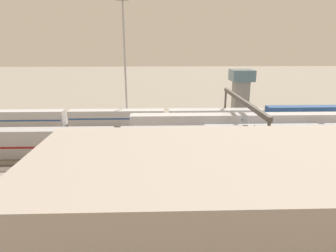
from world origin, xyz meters
name	(u,v)px	position (x,y,z in m)	size (l,w,h in m)	color
ground_plane	(184,141)	(0.00, 0.00, 0.00)	(400.00, 400.00, 0.00)	gray
track_bed_0	(179,125)	(0.00, -12.50, 0.06)	(140.00, 2.80, 0.12)	#3D3833
track_bed_1	(181,131)	(0.00, -7.50, 0.06)	(140.00, 2.80, 0.12)	#4C443D
track_bed_2	(183,137)	(0.00, -2.50, 0.06)	(140.00, 2.80, 0.12)	#3D3833
track_bed_3	(185,145)	(0.00, 2.50, 0.06)	(140.00, 2.80, 0.12)	#4C443D
track_bed_4	(187,155)	(0.00, 7.50, 0.06)	(140.00, 2.80, 0.12)	#4C443D
track_bed_5	(190,166)	(0.00, 12.50, 0.06)	(140.00, 2.80, 0.12)	#4C443D
train_on_track_3	(323,134)	(-27.56, 2.50, 2.02)	(47.20, 3.00, 3.80)	#B7BABF
train_on_track_5	(283,153)	(-15.25, 12.50, 2.16)	(10.00, 3.00, 5.00)	gold
train_on_track_2	(298,125)	(-24.68, -2.50, 2.61)	(71.40, 3.06, 5.00)	silver
train_on_track_4	(117,142)	(12.50, 7.50, 2.60)	(95.60, 3.06, 5.00)	#A8AAB2
train_on_track_0	(158,117)	(5.36, -12.50, 2.07)	(90.60, 3.06, 4.40)	#285193
light_mast_0	(124,46)	(13.14, -15.62, 18.93)	(2.80, 0.70, 30.14)	#9EA0A5
signal_gantry	(242,105)	(-11.66, 0.00, 7.55)	(0.70, 30.00, 8.80)	#4C4742
maintenance_shed	(242,200)	(-2.97, 31.54, 4.79)	(40.52, 18.59, 9.58)	#9E9389
control_tower	(241,89)	(-17.66, -22.61, 7.38)	(6.00, 6.00, 12.56)	gray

